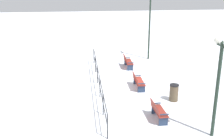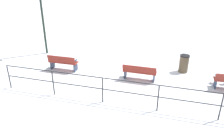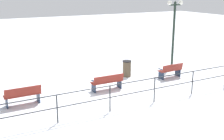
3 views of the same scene
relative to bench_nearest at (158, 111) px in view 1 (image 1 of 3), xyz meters
name	(u,v)px [view 1 (image 1 of 3)]	position (x,y,z in m)	size (l,w,h in m)	color
ground_plane	(141,88)	(0.01, 4.22, -0.45)	(80.00, 80.00, 0.00)	white
bench_nearest	(158,111)	(0.00, 0.00, 0.00)	(0.58, 1.48, 0.85)	maroon
bench_second	(138,81)	(-0.17, 4.22, 0.00)	(0.56, 1.67, 0.84)	maroon
bench_third	(128,62)	(-0.14, 8.44, 0.02)	(0.56, 1.60, 0.89)	maroon
lamppost_near	(219,73)	(1.97, -1.73, 2.45)	(0.29, 1.19, 4.30)	#1E2D23
lamppost_middle	(150,17)	(1.97, 10.69, 3.05)	(0.27, 1.04, 5.27)	#1E2D23
waterfront_railing	(99,77)	(-2.61, 4.22, 0.34)	(0.05, 11.50, 1.17)	#26282D
trash_bin	(174,93)	(1.44, 2.10, 0.03)	(0.51, 0.51, 0.96)	brown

